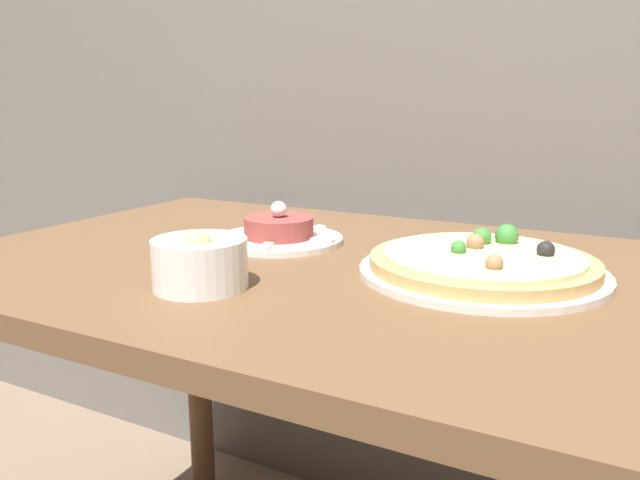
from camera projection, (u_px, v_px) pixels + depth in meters
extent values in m
cube|color=brown|center=(305.00, 269.00, 0.97)|extent=(1.11, 0.78, 0.03)
cylinder|color=brown|center=(198.00, 360.00, 1.57)|extent=(0.06, 0.06, 0.73)
cylinder|color=brown|center=(638.00, 467.00, 1.11)|extent=(0.06, 0.06, 0.73)
cylinder|color=silver|center=(482.00, 272.00, 0.88)|extent=(0.34, 0.34, 0.01)
cylinder|color=tan|center=(482.00, 263.00, 0.87)|extent=(0.32, 0.32, 0.02)
cylinder|color=beige|center=(483.00, 255.00, 0.87)|extent=(0.28, 0.28, 0.01)
sphere|color=#997047|center=(494.00, 263.00, 0.79)|extent=(0.02, 0.02, 0.02)
sphere|color=#387F33|center=(482.00, 237.00, 0.93)|extent=(0.03, 0.03, 0.03)
sphere|color=black|center=(546.00, 250.00, 0.86)|extent=(0.02, 0.02, 0.02)
sphere|color=#387F33|center=(507.00, 236.00, 0.93)|extent=(0.03, 0.03, 0.03)
sphere|color=#387F33|center=(480.00, 239.00, 0.93)|extent=(0.02, 0.02, 0.02)
sphere|color=#387F33|center=(459.00, 248.00, 0.87)|extent=(0.02, 0.02, 0.02)
sphere|color=#997047|center=(475.00, 242.00, 0.90)|extent=(0.03, 0.03, 0.03)
cylinder|color=silver|center=(279.00, 240.00, 1.08)|extent=(0.22, 0.22, 0.01)
cylinder|color=#933D38|center=(279.00, 227.00, 1.07)|extent=(0.12, 0.12, 0.03)
sphere|color=silver|center=(279.00, 209.00, 1.06)|extent=(0.03, 0.03, 0.03)
cube|color=white|center=(323.00, 240.00, 1.03)|extent=(0.04, 0.02, 0.01)
cube|color=white|center=(315.00, 228.00, 1.13)|extent=(0.03, 0.04, 0.01)
cube|color=white|center=(261.00, 226.00, 1.15)|extent=(0.04, 0.04, 0.01)
cube|color=white|center=(229.00, 237.00, 1.06)|extent=(0.04, 0.04, 0.01)
cube|color=white|center=(266.00, 246.00, 0.99)|extent=(0.03, 0.04, 0.01)
cylinder|color=white|center=(200.00, 263.00, 0.81)|extent=(0.12, 0.12, 0.07)
sphere|color=#B7BC70|center=(197.00, 245.00, 0.79)|extent=(0.04, 0.04, 0.04)
sphere|color=#8EA34C|center=(200.00, 244.00, 0.81)|extent=(0.03, 0.03, 0.03)
sphere|color=#B7BC70|center=(199.00, 240.00, 0.83)|extent=(0.03, 0.03, 0.03)
sphere|color=#8EA34C|center=(194.00, 239.00, 0.83)|extent=(0.02, 0.02, 0.02)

